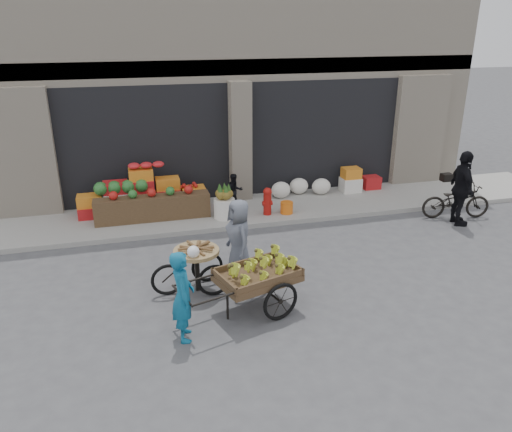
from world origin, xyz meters
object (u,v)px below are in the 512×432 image
object	(u,v)px
pineapple_bin	(224,208)
banana_cart	(255,274)
bicycle	(456,201)
tricycle_cart	(196,263)
cyclist	(462,189)
seated_person	(235,191)
vendor_grey	(239,238)
vendor_woman	(183,296)
orange_bucket	(287,208)
fire_hydrant	(267,200)

from	to	relation	value
pineapple_bin	banana_cart	distance (m)	4.16
bicycle	tricycle_cart	bearing A→B (deg)	118.61
cyclist	banana_cart	bearing A→B (deg)	125.95
seated_person	tricycle_cart	distance (m)	4.11
banana_cart	bicycle	size ratio (longest dim) A/B	1.44
vendor_grey	cyclist	size ratio (longest dim) A/B	0.85
bicycle	seated_person	bearing A→B (deg)	83.91
vendor_woman	banana_cart	bearing A→B (deg)	-65.64
orange_bucket	vendor_grey	distance (m)	3.33
seated_person	bicycle	world-z (taller)	seated_person
pineapple_bin	bicycle	bearing A→B (deg)	-11.93
pineapple_bin	cyclist	distance (m)	5.81
vendor_woman	tricycle_cart	size ratio (longest dim) A/B	1.05
fire_hydrant	bicycle	xyz separation A→B (m)	(4.65, -1.17, -0.05)
seated_person	vendor_grey	distance (m)	3.47
vendor_grey	seated_person	bearing A→B (deg)	160.11
vendor_woman	bicycle	world-z (taller)	vendor_woman
tricycle_cart	cyclist	world-z (taller)	cyclist
seated_person	pineapple_bin	bearing A→B (deg)	-133.69
tricycle_cart	pineapple_bin	bearing A→B (deg)	66.59
fire_hydrant	orange_bucket	size ratio (longest dim) A/B	2.22
bicycle	cyclist	size ratio (longest dim) A/B	0.92
vendor_woman	vendor_grey	world-z (taller)	vendor_grey
fire_hydrant	pineapple_bin	bearing A→B (deg)	177.40
fire_hydrant	cyclist	bearing A→B (deg)	-19.37
tricycle_cart	orange_bucket	bearing A→B (deg)	44.90
fire_hydrant	vendor_grey	bearing A→B (deg)	-116.56
pineapple_bin	orange_bucket	world-z (taller)	pineapple_bin
orange_bucket	fire_hydrant	bearing A→B (deg)	174.29
tricycle_cart	vendor_grey	distance (m)	1.01
seated_person	cyclist	size ratio (longest dim) A/B	0.50
cyclist	orange_bucket	bearing A→B (deg)	81.67
banana_cart	bicycle	distance (m)	6.73
vendor_grey	cyclist	distance (m)	5.95
pineapple_bin	tricycle_cart	xyz separation A→B (m)	(-1.17, -3.20, 0.20)
fire_hydrant	bicycle	bearing A→B (deg)	-14.06
tricycle_cart	cyclist	xyz separation A→B (m)	(6.73, 1.58, 0.36)
pineapple_bin	vendor_woman	bearing A→B (deg)	-108.97
seated_person	vendor_woman	size ratio (longest dim) A/B	0.62
banana_cart	cyclist	xyz separation A→B (m)	(5.86, 2.52, 0.23)
pineapple_bin	vendor_grey	distance (m)	2.84
fire_hydrant	cyclist	world-z (taller)	cyclist
cyclist	vendor_woman	bearing A→B (deg)	125.57
banana_cart	tricycle_cart	size ratio (longest dim) A/B	1.71
vendor_grey	cyclist	bearing A→B (deg)	92.83
orange_bucket	banana_cart	bearing A→B (deg)	-115.26
fire_hydrant	banana_cart	size ratio (longest dim) A/B	0.29
pineapple_bin	tricycle_cart	bearing A→B (deg)	-110.17
pineapple_bin	vendor_woman	xyz separation A→B (m)	(-1.59, -4.64, 0.38)
banana_cart	tricycle_cart	bearing A→B (deg)	115.70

